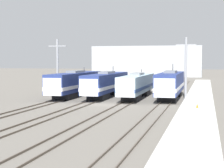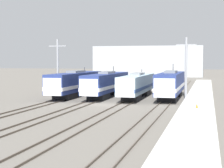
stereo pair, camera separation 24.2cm
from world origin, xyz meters
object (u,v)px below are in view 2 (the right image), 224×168
Objects in this scene: catenary_tower_left at (58,66)px; locomotive_far_right at (170,84)px; locomotive_far_left at (75,83)px; locomotive_center_left at (106,84)px; locomotive_center_right at (137,85)px; catenary_tower_right at (186,67)px; traffic_cone at (197,106)px.

locomotive_far_right is at bearing 0.14° from catenary_tower_left.
locomotive_center_left is at bearing 5.97° from locomotive_far_left.
locomotive_far_left is 1.08× the size of locomotive_center_right.
locomotive_far_left is 1.02× the size of locomotive_center_left.
locomotive_center_right is at bearing -176.03° from locomotive_far_right.
catenary_tower_left is 20.73m from catenary_tower_right.
traffic_cone is at bearing -34.04° from locomotive_far_left.
catenary_tower_left reaches higher than locomotive_far_left.
traffic_cone is at bearing -30.44° from catenary_tower_left.
locomotive_center_right is at bearing -1.62° from locomotive_far_left.
catenary_tower_right is at bearing 0.00° from catenary_tower_left.
locomotive_far_right is 1.84× the size of catenary_tower_left.
locomotive_center_right is 1.95× the size of catenary_tower_right.
catenary_tower_right is 14.19m from traffic_cone.
catenary_tower_right reaches higher than locomotive_center_left.
catenary_tower_left and catenary_tower_right have the same top height.
catenary_tower_right is (12.59, -0.52, 2.75)m from locomotive_center_left.
traffic_cone is (2.06, -13.39, -4.21)m from catenary_tower_right.
locomotive_center_right is 13.57m from catenary_tower_left.
catenary_tower_left is 1.00× the size of catenary_tower_right.
traffic_cone is at bearing -53.97° from locomotive_center_right.
catenary_tower_right is at bearing 2.38° from locomotive_center_right.
locomotive_center_left reaches higher than locomotive_far_left.
catenary_tower_right reaches higher than traffic_cone.
locomotive_far_right is 1.84× the size of catenary_tower_right.
locomotive_far_left is at bearing 145.96° from traffic_cone.
locomotive_far_left is at bearing -179.75° from locomotive_far_right.
locomotive_far_right is (10.28, -0.47, 0.09)m from locomotive_center_left.
locomotive_center_left is at bearing 136.49° from traffic_cone.
locomotive_center_left is 38.31× the size of traffic_cone.
locomotive_center_right is at bearing -1.34° from catenary_tower_left.
locomotive_center_right is at bearing 126.03° from traffic_cone.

